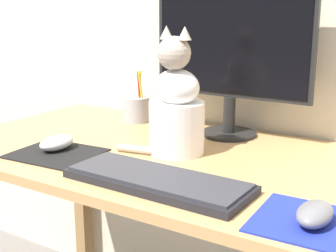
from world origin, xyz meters
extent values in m
cube|color=tan|center=(0.00, 0.00, 0.70)|extent=(1.39, 0.68, 0.02)
cube|color=olive|center=(-0.65, 0.30, 0.34)|extent=(0.05, 0.05, 0.69)
cylinder|color=black|center=(0.02, 0.25, 0.72)|extent=(0.17, 0.17, 0.01)
cylinder|color=black|center=(0.02, 0.25, 0.78)|extent=(0.04, 0.04, 0.11)
cube|color=black|center=(0.02, 0.25, 1.01)|extent=(0.49, 0.02, 0.36)
cube|color=black|center=(0.02, 0.24, 1.01)|extent=(0.47, 0.00, 0.33)
cube|color=black|center=(0.06, -0.22, 0.72)|extent=(0.43, 0.17, 0.02)
cube|color=#333338|center=(0.06, -0.22, 0.73)|extent=(0.41, 0.15, 0.01)
cube|color=black|center=(-0.30, -0.17, 0.72)|extent=(0.23, 0.21, 0.00)
cube|color=#1E2D9E|center=(0.41, -0.22, 0.72)|extent=(0.23, 0.20, 0.00)
ellipsoid|color=white|center=(-0.31, -0.15, 0.74)|extent=(0.07, 0.11, 0.04)
ellipsoid|color=slate|center=(0.41, -0.23, 0.74)|extent=(0.06, 0.11, 0.04)
cylinder|color=white|center=(-0.03, 0.01, 0.78)|extent=(0.17, 0.17, 0.14)
ellipsoid|color=white|center=(-0.03, 0.01, 0.89)|extent=(0.14, 0.13, 0.10)
sphere|color=#B2A393|center=(-0.03, 0.00, 0.98)|extent=(0.10, 0.10, 0.09)
cone|color=#B2A393|center=(-0.06, 0.01, 1.03)|extent=(0.04, 0.04, 0.03)
cone|color=#B2A393|center=(0.00, 0.00, 1.03)|extent=(0.04, 0.04, 0.03)
cylinder|color=#B2A393|center=(-0.08, -0.04, 0.72)|extent=(0.19, 0.06, 0.02)
cylinder|color=#99999E|center=(-0.33, 0.24, 0.76)|extent=(0.09, 0.09, 0.08)
cylinder|color=yellow|center=(-0.33, 0.26, 0.82)|extent=(0.02, 0.01, 0.14)
cylinder|color=yellow|center=(-0.30, 0.23, 0.82)|extent=(0.01, 0.03, 0.14)
cylinder|color=red|center=(-0.31, 0.24, 0.82)|extent=(0.01, 0.02, 0.14)
camera|label=1|loc=(0.59, -1.03, 1.10)|focal=50.00mm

